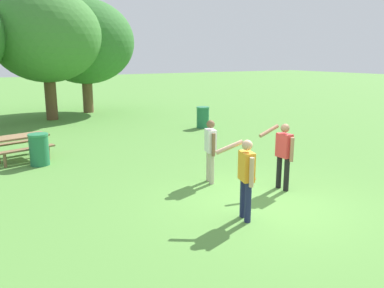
{
  "coord_description": "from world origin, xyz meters",
  "views": [
    {
      "loc": [
        -5.58,
        -6.23,
        3.23
      ],
      "look_at": [
        -0.51,
        2.25,
        1.0
      ],
      "focal_mm": 36.81,
      "sensor_mm": 36.0,
      "label": 1
    }
  ],
  "objects_px": {
    "person_thrower": "(246,174)",
    "trash_can_beside_table": "(39,149)",
    "tree_broad_center": "(46,36)",
    "person_catcher": "(210,147)",
    "picnic_table_near": "(19,142)",
    "person_bystander": "(283,151)",
    "tree_far_right": "(85,42)",
    "trash_can_further_along": "(203,117)",
    "frisbee": "(250,178)"
  },
  "relations": [
    {
      "from": "picnic_table_near",
      "to": "tree_broad_center",
      "type": "xyz_separation_m",
      "value": [
        2.6,
        7.78,
        3.61
      ]
    },
    {
      "from": "picnic_table_near",
      "to": "person_thrower",
      "type": "bearing_deg",
      "value": -66.54
    },
    {
      "from": "picnic_table_near",
      "to": "trash_can_beside_table",
      "type": "height_order",
      "value": "trash_can_beside_table"
    },
    {
      "from": "person_thrower",
      "to": "tree_broad_center",
      "type": "relative_size",
      "value": 0.25
    },
    {
      "from": "trash_can_beside_table",
      "to": "picnic_table_near",
      "type": "bearing_deg",
      "value": 112.93
    },
    {
      "from": "frisbee",
      "to": "tree_broad_center",
      "type": "xyz_separation_m",
      "value": [
        -2.39,
        13.1,
        4.16
      ]
    },
    {
      "from": "tree_far_right",
      "to": "tree_broad_center",
      "type": "bearing_deg",
      "value": -144.74
    },
    {
      "from": "trash_can_further_along",
      "to": "tree_far_right",
      "type": "bearing_deg",
      "value": 111.38
    },
    {
      "from": "person_thrower",
      "to": "trash_can_beside_table",
      "type": "relative_size",
      "value": 1.71
    },
    {
      "from": "person_catcher",
      "to": "frisbee",
      "type": "relative_size",
      "value": 5.67
    },
    {
      "from": "picnic_table_near",
      "to": "frisbee",
      "type": "bearing_deg",
      "value": -46.84
    },
    {
      "from": "trash_can_further_along",
      "to": "trash_can_beside_table",
      "type": "bearing_deg",
      "value": -159.85
    },
    {
      "from": "person_catcher",
      "to": "picnic_table_near",
      "type": "bearing_deg",
      "value": 127.99
    },
    {
      "from": "picnic_table_near",
      "to": "trash_can_beside_table",
      "type": "xyz_separation_m",
      "value": [
        0.42,
        -0.99,
        -0.08
      ]
    },
    {
      "from": "tree_broad_center",
      "to": "trash_can_beside_table",
      "type": "bearing_deg",
      "value": -103.98
    },
    {
      "from": "person_catcher",
      "to": "picnic_table_near",
      "type": "height_order",
      "value": "person_catcher"
    },
    {
      "from": "person_catcher",
      "to": "tree_broad_center",
      "type": "relative_size",
      "value": 0.25
    },
    {
      "from": "person_bystander",
      "to": "tree_broad_center",
      "type": "xyz_separation_m",
      "value": [
        -2.52,
        14.14,
        3.21
      ]
    },
    {
      "from": "person_bystander",
      "to": "picnic_table_near",
      "type": "relative_size",
      "value": 0.83
    },
    {
      "from": "trash_can_beside_table",
      "to": "person_thrower",
      "type": "bearing_deg",
      "value": -66.45
    },
    {
      "from": "frisbee",
      "to": "picnic_table_near",
      "type": "xyz_separation_m",
      "value": [
        -4.99,
        5.32,
        0.55
      ]
    },
    {
      "from": "frisbee",
      "to": "picnic_table_near",
      "type": "height_order",
      "value": "picnic_table_near"
    },
    {
      "from": "frisbee",
      "to": "trash_can_further_along",
      "type": "distance_m",
      "value": 7.73
    },
    {
      "from": "person_bystander",
      "to": "trash_can_beside_table",
      "type": "bearing_deg",
      "value": 131.13
    },
    {
      "from": "picnic_table_near",
      "to": "trash_can_further_along",
      "type": "distance_m",
      "value": 8.19
    },
    {
      "from": "frisbee",
      "to": "person_thrower",
      "type": "bearing_deg",
      "value": -131.71
    },
    {
      "from": "person_bystander",
      "to": "trash_can_beside_table",
      "type": "xyz_separation_m",
      "value": [
        -4.7,
        5.38,
        -0.48
      ]
    },
    {
      "from": "tree_broad_center",
      "to": "person_catcher",
      "type": "bearing_deg",
      "value": -84.17
    },
    {
      "from": "person_catcher",
      "to": "trash_can_further_along",
      "type": "xyz_separation_m",
      "value": [
        4.09,
        6.79,
        -0.46
      ]
    },
    {
      "from": "person_thrower",
      "to": "person_catcher",
      "type": "bearing_deg",
      "value": 72.95
    },
    {
      "from": "tree_broad_center",
      "to": "tree_far_right",
      "type": "bearing_deg",
      "value": 35.26
    },
    {
      "from": "person_bystander",
      "to": "tree_far_right",
      "type": "bearing_deg",
      "value": 90.47
    },
    {
      "from": "person_bystander",
      "to": "tree_broad_center",
      "type": "distance_m",
      "value": 14.72
    },
    {
      "from": "trash_can_further_along",
      "to": "tree_far_right",
      "type": "relative_size",
      "value": 0.15
    },
    {
      "from": "person_thrower",
      "to": "tree_far_right",
      "type": "bearing_deg",
      "value": 83.89
    },
    {
      "from": "tree_broad_center",
      "to": "person_bystander",
      "type": "bearing_deg",
      "value": -79.91
    },
    {
      "from": "picnic_table_near",
      "to": "tree_broad_center",
      "type": "height_order",
      "value": "tree_broad_center"
    },
    {
      "from": "person_catcher",
      "to": "tree_broad_center",
      "type": "distance_m",
      "value": 13.24
    },
    {
      "from": "person_thrower",
      "to": "trash_can_beside_table",
      "type": "distance_m",
      "value": 6.95
    },
    {
      "from": "tree_broad_center",
      "to": "person_thrower",
      "type": "bearing_deg",
      "value": -87.78
    },
    {
      "from": "person_thrower",
      "to": "trash_can_beside_table",
      "type": "height_order",
      "value": "person_thrower"
    },
    {
      "from": "frisbee",
      "to": "trash_can_beside_table",
      "type": "bearing_deg",
      "value": 136.52
    },
    {
      "from": "person_catcher",
      "to": "trash_can_further_along",
      "type": "relative_size",
      "value": 1.71
    },
    {
      "from": "frisbee",
      "to": "trash_can_beside_table",
      "type": "height_order",
      "value": "trash_can_beside_table"
    },
    {
      "from": "trash_can_further_along",
      "to": "tree_broad_center",
      "type": "bearing_deg",
      "value": 132.01
    },
    {
      "from": "trash_can_further_along",
      "to": "tree_far_right",
      "type": "distance_m",
      "value": 8.95
    },
    {
      "from": "trash_can_further_along",
      "to": "tree_broad_center",
      "type": "relative_size",
      "value": 0.15
    },
    {
      "from": "picnic_table_near",
      "to": "tree_far_right",
      "type": "xyz_separation_m",
      "value": [
        4.99,
        9.47,
        3.4
      ]
    },
    {
      "from": "person_bystander",
      "to": "frisbee",
      "type": "distance_m",
      "value": 1.42
    },
    {
      "from": "person_thrower",
      "to": "picnic_table_near",
      "type": "height_order",
      "value": "person_thrower"
    }
  ]
}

